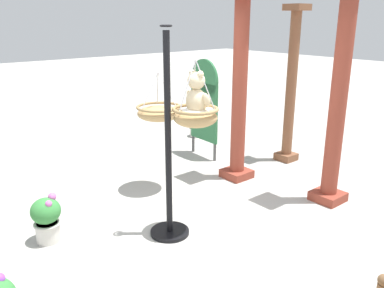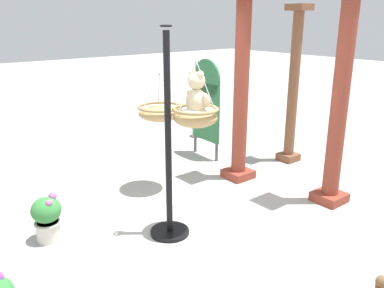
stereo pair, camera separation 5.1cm
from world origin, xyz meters
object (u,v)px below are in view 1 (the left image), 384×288
Objects in this scene: greenhouse_pillar_far_back at (239,94)px; hanging_basket_with_teddy at (195,116)px; teddy_bear at (197,96)px; greenhouse_pillar_left at (291,89)px; potted_plant_flowering_red at (47,218)px; potted_plant_tall_leafy at (196,120)px; hanging_basket_left_high at (159,112)px; greenhouse_pillar_right at (340,90)px; display_pole_central at (169,177)px; display_sign_board at (204,100)px.

hanging_basket_with_teddy is at bearing -60.98° from greenhouse_pillar_far_back.
greenhouse_pillar_left is (-0.87, 2.75, -0.34)m from teddy_bear.
potted_plant_flowering_red is at bearing -90.22° from greenhouse_pillar_far_back.
greenhouse_pillar_left reaches higher than potted_plant_tall_leafy.
teddy_bear reaches higher than hanging_basket_left_high.
greenhouse_pillar_right reaches higher than hanging_basket_with_teddy.
teddy_bear is 1.37m from hanging_basket_left_high.
hanging_basket_left_high is at bearing 162.23° from hanging_basket_with_teddy.
teddy_bear is at bearing 90.00° from hanging_basket_with_teddy.
potted_plant_tall_leafy is at bearing 129.12° from hanging_basket_left_high.
display_pole_central is 3.95m from potted_plant_tall_leafy.
hanging_basket_with_teddy is 4.01m from potted_plant_tall_leafy.
greenhouse_pillar_right reaches higher than potted_plant_flowering_red.
hanging_basket_with_teddy is 2.67m from display_sign_board.
greenhouse_pillar_left is (-0.72, 3.02, 0.53)m from display_pole_central.
greenhouse_pillar_far_back is (-0.86, 1.55, -0.07)m from hanging_basket_with_teddy.
display_pole_central is 0.90× the size of greenhouse_pillar_left.
greenhouse_pillar_left is 1.45m from display_sign_board.
display_pole_central reaches higher than teddy_bear.
display_sign_board reaches higher than potted_plant_flowering_red.
teddy_bear reaches higher than display_sign_board.
greenhouse_pillar_far_back is at bearing 111.51° from display_pole_central.
hanging_basket_left_high is (-1.24, 0.37, -0.45)m from teddy_bear.
potted_plant_tall_leafy is at bearing 145.78° from display_sign_board.
display_sign_board is at bearing -34.22° from potted_plant_tall_leafy.
hanging_basket_with_teddy is at bearing 59.04° from display_pole_central.
hanging_basket_left_high is 2.83m from potted_plant_tall_leafy.
teddy_bear is at bearing -42.80° from display_sign_board.
potted_plant_flowering_red is at bearing -122.77° from display_pole_central.
greenhouse_pillar_far_back is (0.38, 1.15, 0.18)m from hanging_basket_left_high.
display_pole_central is at bearing -68.49° from greenhouse_pillar_far_back.
display_sign_board is at bearing 136.83° from hanging_basket_with_teddy.
potted_plant_flowering_red is 4.40m from potted_plant_tall_leafy.
display_sign_board is at bearing 130.83° from display_pole_central.
greenhouse_pillar_far_back reaches higher than hanging_basket_left_high.
potted_plant_tall_leafy is (-1.72, 2.11, -0.78)m from hanging_basket_left_high.
teddy_bear is 0.72× the size of hanging_basket_left_high.
greenhouse_pillar_right is at bearing 2.15° from display_sign_board.
potted_plant_tall_leafy is at bearing 170.04° from greenhouse_pillar_right.
greenhouse_pillar_left is at bearing 147.63° from greenhouse_pillar_right.
greenhouse_pillar_right is 3.75m from potted_plant_flowering_red.
hanging_basket_left_high is 0.21× the size of greenhouse_pillar_right.
hanging_basket_left_high reaches higher than potted_plant_flowering_red.
display_pole_central is 4.84× the size of teddy_bear.
potted_plant_flowering_red is at bearing -122.01° from teddy_bear.
hanging_basket_left_high is 1.21× the size of potted_plant_flowering_red.
potted_plant_flowering_red is (-0.87, -1.37, -1.09)m from hanging_basket_with_teddy.
display_pole_central reaches higher than hanging_basket_left_high.
teddy_bear is (0.15, 0.27, 0.88)m from display_pole_central.
potted_plant_flowering_red is at bearing -112.69° from greenhouse_pillar_right.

